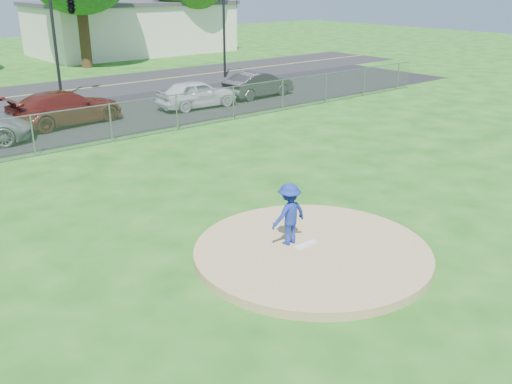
% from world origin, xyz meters
% --- Properties ---
extents(ground, '(120.00, 120.00, 0.00)m').
position_xyz_m(ground, '(0.00, 10.00, 0.00)').
color(ground, '#195412').
rests_on(ground, ground).
extents(pitchers_mound, '(5.40, 5.40, 0.20)m').
position_xyz_m(pitchers_mound, '(0.00, 0.00, 0.10)').
color(pitchers_mound, tan).
rests_on(pitchers_mound, ground).
extents(pitching_rubber, '(0.60, 0.15, 0.04)m').
position_xyz_m(pitching_rubber, '(0.00, 0.20, 0.22)').
color(pitching_rubber, white).
rests_on(pitching_rubber, pitchers_mound).
extents(chain_link_fence, '(40.00, 0.06, 1.50)m').
position_xyz_m(chain_link_fence, '(0.00, 12.00, 0.75)').
color(chain_link_fence, gray).
rests_on(chain_link_fence, ground).
extents(parking_lot, '(50.00, 8.00, 0.01)m').
position_xyz_m(parking_lot, '(0.00, 16.50, 0.01)').
color(parking_lot, black).
rests_on(parking_lot, ground).
extents(commercial_building, '(16.40, 9.40, 4.30)m').
position_xyz_m(commercial_building, '(16.00, 38.00, 2.16)').
color(commercial_building, beige).
rests_on(commercial_building, ground).
extents(traffic_signal_center, '(1.42, 2.48, 5.60)m').
position_xyz_m(traffic_signal_center, '(3.97, 22.00, 4.61)').
color(traffic_signal_center, black).
rests_on(traffic_signal_center, ground).
extents(traffic_signal_right, '(1.28, 0.20, 5.60)m').
position_xyz_m(traffic_signal_right, '(14.24, 22.00, 3.36)').
color(traffic_signal_right, black).
rests_on(traffic_signal_right, ground).
extents(pitcher, '(0.94, 0.55, 1.46)m').
position_xyz_m(pitcher, '(-0.22, 0.56, 0.93)').
color(pitcher, navy).
rests_on(pitcher, pitchers_mound).
extents(parked_car_darkred, '(5.28, 2.62, 1.47)m').
position_xyz_m(parked_car_darkred, '(0.83, 15.96, 0.75)').
color(parked_car_darkred, '#5B1C16').
rests_on(parked_car_darkred, parking_lot).
extents(parked_car_pearl, '(4.10, 1.84, 1.37)m').
position_xyz_m(parked_car_pearl, '(7.19, 15.19, 0.69)').
color(parked_car_pearl, silver).
rests_on(parked_car_pearl, parking_lot).
extents(parked_car_charcoal, '(4.18, 1.69, 1.35)m').
position_xyz_m(parked_car_charcoal, '(11.35, 15.43, 0.69)').
color(parked_car_charcoal, '#27272A').
rests_on(parked_car_charcoal, parking_lot).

